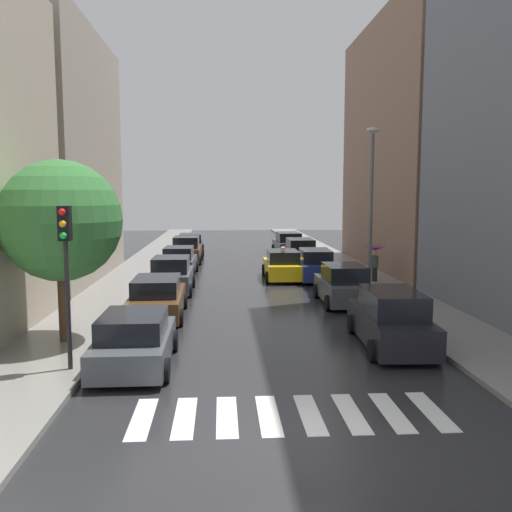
% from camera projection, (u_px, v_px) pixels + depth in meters
% --- Properties ---
extents(ground_plane, '(28.00, 72.00, 0.04)m').
position_uv_depth(ground_plane, '(244.00, 269.00, 34.21)').
color(ground_plane, '#272729').
extents(sidewalk_left, '(3.00, 72.00, 0.15)m').
position_uv_depth(sidewalk_left, '(140.00, 269.00, 33.79)').
color(sidewalk_left, gray).
rests_on(sidewalk_left, ground).
extents(sidewalk_right, '(3.00, 72.00, 0.15)m').
position_uv_depth(sidewalk_right, '(346.00, 267.00, 34.62)').
color(sidewalk_right, gray).
rests_on(sidewalk_right, ground).
extents(crosswalk_stripes, '(6.75, 2.20, 0.01)m').
position_uv_depth(crosswalk_stripes, '(289.00, 415.00, 11.72)').
color(crosswalk_stripes, silver).
rests_on(crosswalk_stripes, ground).
extents(building_left_mid, '(6.00, 13.13, 13.34)m').
position_uv_depth(building_left_mid, '(43.00, 158.00, 29.16)').
color(building_left_mid, '#9E9384').
rests_on(building_left_mid, ground).
extents(building_right_mid, '(6.00, 15.86, 15.45)m').
position_uv_depth(building_right_mid, '(419.00, 146.00, 33.91)').
color(building_right_mid, '#8C6B56').
rests_on(building_right_mid, ground).
extents(parked_car_left_nearest, '(2.14, 4.23, 1.53)m').
position_uv_depth(parked_car_left_nearest, '(134.00, 341.00, 14.89)').
color(parked_car_left_nearest, '#474C51').
rests_on(parked_car_left_nearest, ground).
extents(parked_car_left_second, '(2.18, 4.67, 1.58)m').
position_uv_depth(parked_car_left_second, '(157.00, 298.00, 20.83)').
color(parked_car_left_second, brown).
rests_on(parked_car_left_second, ground).
extents(parked_car_left_third, '(2.11, 4.08, 1.74)m').
position_uv_depth(parked_car_left_third, '(171.00, 276.00, 26.04)').
color(parked_car_left_third, '#474C51').
rests_on(parked_car_left_third, ground).
extents(parked_car_left_fourth, '(2.11, 4.10, 1.68)m').
position_uv_depth(parked_car_left_fourth, '(179.00, 262.00, 31.56)').
color(parked_car_left_fourth, '#474C51').
rests_on(parked_car_left_fourth, ground).
extents(parked_car_left_fifth, '(2.13, 4.18, 1.82)m').
position_uv_depth(parked_car_left_fifth, '(187.00, 251.00, 37.23)').
color(parked_car_left_fifth, brown).
rests_on(parked_car_left_fifth, ground).
extents(parked_car_left_sixth, '(2.21, 4.43, 1.62)m').
position_uv_depth(parked_car_left_sixth, '(190.00, 244.00, 42.45)').
color(parked_car_left_sixth, black).
rests_on(parked_car_left_sixth, ground).
extents(parked_car_right_nearest, '(2.19, 4.85, 1.81)m').
position_uv_depth(parked_car_right_nearest, '(391.00, 320.00, 16.84)').
color(parked_car_right_nearest, black).
rests_on(parked_car_right_nearest, ground).
extents(parked_car_right_second, '(2.08, 4.17, 1.72)m').
position_uv_depth(parked_car_right_second, '(344.00, 286.00, 23.38)').
color(parked_car_right_second, '#474C51').
rests_on(parked_car_right_second, ground).
extents(parked_car_right_third, '(2.17, 4.80, 1.70)m').
position_uv_depth(parked_car_right_third, '(315.00, 265.00, 29.96)').
color(parked_car_right_third, navy).
rests_on(parked_car_right_third, ground).
extents(parked_car_right_fourth, '(2.05, 4.74, 1.79)m').
position_uv_depth(parked_car_right_fourth, '(300.00, 253.00, 35.79)').
color(parked_car_right_fourth, maroon).
rests_on(parked_car_right_fourth, ground).
extents(parked_car_right_fifth, '(2.22, 4.78, 1.74)m').
position_uv_depth(parked_car_right_fifth, '(288.00, 244.00, 42.20)').
color(parked_car_right_fifth, '#474C51').
rests_on(parked_car_right_fifth, ground).
extents(taxi_midroad, '(2.11, 4.38, 1.81)m').
position_uv_depth(taxi_midroad, '(282.00, 266.00, 30.09)').
color(taxi_midroad, yellow).
rests_on(taxi_midroad, ground).
extents(pedestrian_foreground, '(1.09, 1.09, 1.84)m').
position_uv_depth(pedestrian_foreground, '(375.00, 255.00, 28.42)').
color(pedestrian_foreground, black).
rests_on(pedestrian_foreground, sidewalk_right).
extents(street_tree_left, '(3.75, 3.75, 5.65)m').
position_uv_depth(street_tree_left, '(61.00, 221.00, 16.67)').
color(street_tree_left, '#513823').
rests_on(street_tree_left, sidewalk_left).
extents(traffic_light_left_corner, '(0.30, 0.42, 4.30)m').
position_uv_depth(traffic_light_left_corner, '(66.00, 251.00, 13.95)').
color(traffic_light_left_corner, black).
rests_on(traffic_light_left_corner, sidewalk_left).
extents(lamp_post_right, '(0.60, 0.28, 7.62)m').
position_uv_depth(lamp_post_right, '(371.00, 199.00, 25.21)').
color(lamp_post_right, '#595B60').
rests_on(lamp_post_right, sidewalk_right).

